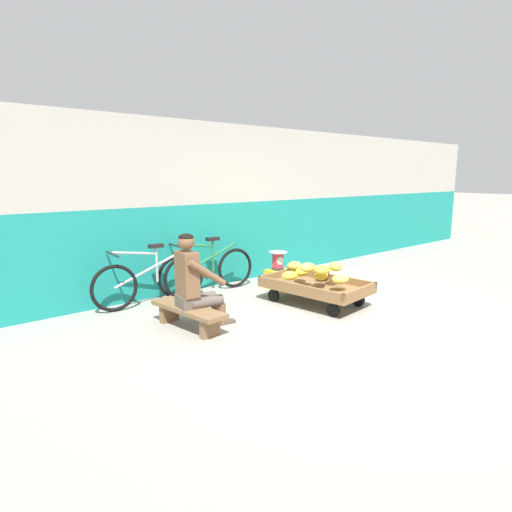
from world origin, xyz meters
TOP-DOWN VIEW (x-y plane):
  - ground_plane at (0.00, 0.00)m, footprint 80.00×80.00m
  - back_wall at (0.00, 2.82)m, footprint 16.00×0.30m
  - banana_cart at (0.27, 0.90)m, footprint 1.00×1.52m
  - banana_pile at (0.27, 0.93)m, footprint 0.87×1.27m
  - low_bench at (-1.63, 1.19)m, footprint 0.42×1.13m
  - vendor_seated at (-1.55, 1.18)m, footprint 0.71×0.53m
  - plastic_crate at (0.47, 1.89)m, footprint 0.36×0.28m
  - weighing_scale at (0.47, 1.89)m, footprint 0.30×0.30m
  - bicycle_near_left at (-1.52, 2.36)m, footprint 1.66×0.48m
  - bicycle_far_left at (-0.54, 2.40)m, footprint 1.66×0.48m

SIDE VIEW (x-z plane):
  - ground_plane at x=0.00m, z-range 0.00..0.00m
  - plastic_crate at x=0.47m, z-range 0.00..0.30m
  - low_bench at x=-1.63m, z-range 0.06..0.33m
  - banana_cart at x=0.27m, z-range 0.06..0.42m
  - bicycle_near_left at x=-1.52m, z-range -0.08..0.78m
  - bicycle_far_left at x=-0.54m, z-range -0.08..0.78m
  - weighing_scale at x=0.47m, z-range 0.31..0.60m
  - banana_pile at x=0.27m, z-range 0.34..0.60m
  - vendor_seated at x=-1.55m, z-range 0.00..1.14m
  - back_wall at x=0.00m, z-range 0.00..2.61m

